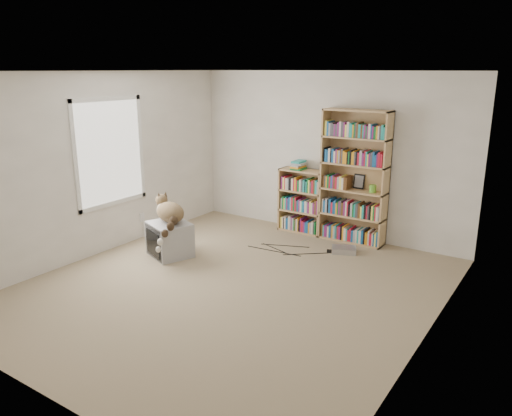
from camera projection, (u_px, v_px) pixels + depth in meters
The scene contains 17 objects.
floor at pixel (232, 287), 5.98m from camera, with size 4.50×5.00×0.01m, color tan.
wall_back at pixel (327, 155), 7.65m from camera, with size 4.50×0.02×2.50m, color white.
wall_front at pixel (28, 250), 3.64m from camera, with size 4.50×0.02×2.50m, color white.
wall_left at pixel (99, 165), 6.84m from camera, with size 0.02×5.00×2.50m, color white.
wall_right at pixel (434, 217), 4.45m from camera, with size 0.02×5.00×2.50m, color white.
ceiling at pixel (229, 71), 5.31m from camera, with size 4.50×5.00×0.02m, color white.
window at pixel (110, 152), 6.95m from camera, with size 0.02×1.22×1.52m, color white.
crt_tv at pixel (170, 239), 6.93m from camera, with size 0.69×0.66×0.48m.
cat at pixel (169, 216), 6.83m from camera, with size 0.69×0.75×0.61m.
bookcase_tall at pixel (355, 181), 7.35m from camera, with size 0.98×0.30×1.97m.
bookcase_short at pixel (303, 203), 7.92m from camera, with size 0.73×0.30×1.01m.
book_stack at pixel (298, 165), 7.77m from camera, with size 0.20×0.26×0.14m, color red.
green_mug at pixel (373, 188), 7.19m from camera, with size 0.10×0.10×0.11m, color #66B935.
framed_print at pixel (359, 181), 7.39m from camera, with size 0.17×0.01×0.22m, color black.
dvd_player at pixel (344, 250), 7.09m from camera, with size 0.34×0.24×0.08m, color #ADADB1.
wall_outlet at pixel (142, 217), 7.66m from camera, with size 0.01×0.08×0.13m, color silver.
floor_cables at pixel (305, 258), 6.90m from camera, with size 1.20×0.70×0.01m, color black, non-canonical shape.
Camera 1 is at (3.28, -4.43, 2.53)m, focal length 35.00 mm.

